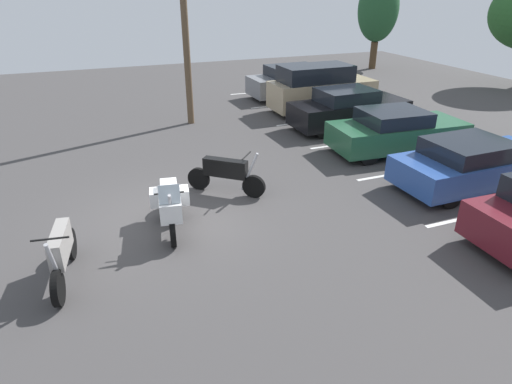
{
  "coord_description": "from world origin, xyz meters",
  "views": [
    {
      "loc": [
        9.44,
        -1.41,
        5.16
      ],
      "look_at": [
        1.25,
        1.8,
        0.98
      ],
      "focal_mm": 31.11,
      "sensor_mm": 36.0,
      "label": 1
    }
  ],
  "objects_px": {
    "utility_pole": "(184,13)",
    "car_green": "(396,131)",
    "motorcycle_touring": "(170,203)",
    "car_blue": "(473,164)",
    "motorcycle_second": "(226,173)",
    "car_tan": "(320,89)",
    "car_black": "(348,109)",
    "motorcycle_third": "(62,253)",
    "car_grey": "(296,82)"
  },
  "relations": [
    {
      "from": "motorcycle_touring",
      "to": "motorcycle_third",
      "type": "xyz_separation_m",
      "value": [
        1.16,
        -2.27,
        -0.06
      ]
    },
    {
      "from": "utility_pole",
      "to": "car_blue",
      "type": "bearing_deg",
      "value": 33.06
    },
    {
      "from": "car_green",
      "to": "car_blue",
      "type": "xyz_separation_m",
      "value": [
        3.1,
        0.17,
        -0.03
      ]
    },
    {
      "from": "car_black",
      "to": "utility_pole",
      "type": "distance_m",
      "value": 7.07
    },
    {
      "from": "motorcycle_touring",
      "to": "motorcycle_third",
      "type": "bearing_deg",
      "value": -62.86
    },
    {
      "from": "motorcycle_third",
      "to": "car_grey",
      "type": "relative_size",
      "value": 0.45
    },
    {
      "from": "motorcycle_touring",
      "to": "car_grey",
      "type": "bearing_deg",
      "value": 141.87
    },
    {
      "from": "utility_pole",
      "to": "car_green",
      "type": "bearing_deg",
      "value": 44.24
    },
    {
      "from": "car_grey",
      "to": "car_black",
      "type": "relative_size",
      "value": 1.04
    },
    {
      "from": "motorcycle_third",
      "to": "utility_pole",
      "type": "distance_m",
      "value": 11.02
    },
    {
      "from": "motorcycle_touring",
      "to": "utility_pole",
      "type": "distance_m",
      "value": 9.18
    },
    {
      "from": "motorcycle_touring",
      "to": "car_grey",
      "type": "xyz_separation_m",
      "value": [
        -10.61,
        8.33,
        0.1
      ]
    },
    {
      "from": "motorcycle_touring",
      "to": "utility_pole",
      "type": "height_order",
      "value": "utility_pole"
    },
    {
      "from": "car_grey",
      "to": "car_blue",
      "type": "relative_size",
      "value": 1.05
    },
    {
      "from": "car_black",
      "to": "motorcycle_third",
      "type": "bearing_deg",
      "value": -57.79
    },
    {
      "from": "car_green",
      "to": "car_grey",
      "type": "bearing_deg",
      "value": 177.78
    },
    {
      "from": "motorcycle_touring",
      "to": "motorcycle_third",
      "type": "relative_size",
      "value": 1.05
    },
    {
      "from": "motorcycle_touring",
      "to": "car_tan",
      "type": "distance_m",
      "value": 11.36
    },
    {
      "from": "motorcycle_second",
      "to": "utility_pole",
      "type": "bearing_deg",
      "value": 174.13
    },
    {
      "from": "motorcycle_second",
      "to": "car_grey",
      "type": "height_order",
      "value": "car_grey"
    },
    {
      "from": "car_blue",
      "to": "car_black",
      "type": "bearing_deg",
      "value": -177.79
    },
    {
      "from": "car_black",
      "to": "car_blue",
      "type": "distance_m",
      "value": 5.95
    },
    {
      "from": "motorcycle_second",
      "to": "car_grey",
      "type": "relative_size",
      "value": 0.37
    },
    {
      "from": "motorcycle_third",
      "to": "motorcycle_touring",
      "type": "bearing_deg",
      "value": 117.14
    },
    {
      "from": "motorcycle_second",
      "to": "car_blue",
      "type": "xyz_separation_m",
      "value": [
        2.03,
        6.42,
        0.09
      ]
    },
    {
      "from": "motorcycle_third",
      "to": "car_black",
      "type": "bearing_deg",
      "value": 122.21
    },
    {
      "from": "motorcycle_second",
      "to": "car_grey",
      "type": "xyz_separation_m",
      "value": [
        -9.25,
        6.57,
        0.18
      ]
    },
    {
      "from": "car_green",
      "to": "utility_pole",
      "type": "relative_size",
      "value": 0.57
    },
    {
      "from": "motorcycle_third",
      "to": "car_blue",
      "type": "bearing_deg",
      "value": 92.72
    },
    {
      "from": "motorcycle_touring",
      "to": "motorcycle_second",
      "type": "xyz_separation_m",
      "value": [
        -1.36,
        1.76,
        -0.08
      ]
    },
    {
      "from": "motorcycle_touring",
      "to": "car_tan",
      "type": "xyz_separation_m",
      "value": [
        -7.9,
        8.16,
        0.32
      ]
    },
    {
      "from": "utility_pole",
      "to": "motorcycle_third",
      "type": "bearing_deg",
      "value": -26.93
    },
    {
      "from": "motorcycle_second",
      "to": "motorcycle_third",
      "type": "distance_m",
      "value": 4.75
    },
    {
      "from": "motorcycle_touring",
      "to": "car_blue",
      "type": "distance_m",
      "value": 8.21
    },
    {
      "from": "car_green",
      "to": "car_blue",
      "type": "relative_size",
      "value": 1.0
    },
    {
      "from": "motorcycle_second",
      "to": "car_green",
      "type": "xyz_separation_m",
      "value": [
        -1.07,
        6.25,
        0.12
      ]
    },
    {
      "from": "car_green",
      "to": "car_black",
      "type": "bearing_deg",
      "value": -178.84
    },
    {
      "from": "motorcycle_third",
      "to": "car_green",
      "type": "height_order",
      "value": "car_green"
    },
    {
      "from": "car_grey",
      "to": "car_black",
      "type": "xyz_separation_m",
      "value": [
        5.33,
        -0.38,
        -0.02
      ]
    },
    {
      "from": "car_tan",
      "to": "motorcycle_third",
      "type": "bearing_deg",
      "value": -49.01
    },
    {
      "from": "car_blue",
      "to": "utility_pole",
      "type": "xyz_separation_m",
      "value": [
        -8.8,
        -5.73,
        3.47
      ]
    },
    {
      "from": "car_blue",
      "to": "motorcycle_second",
      "type": "bearing_deg",
      "value": -107.52
    },
    {
      "from": "motorcycle_third",
      "to": "car_black",
      "type": "distance_m",
      "value": 12.08
    },
    {
      "from": "car_grey",
      "to": "car_tan",
      "type": "height_order",
      "value": "car_tan"
    },
    {
      "from": "car_grey",
      "to": "motorcycle_touring",
      "type": "bearing_deg",
      "value": -38.13
    },
    {
      "from": "motorcycle_third",
      "to": "utility_pole",
      "type": "bearing_deg",
      "value": 153.07
    },
    {
      "from": "car_grey",
      "to": "car_green",
      "type": "relative_size",
      "value": 1.05
    },
    {
      "from": "car_tan",
      "to": "car_black",
      "type": "distance_m",
      "value": 2.64
    },
    {
      "from": "motorcycle_second",
      "to": "utility_pole",
      "type": "relative_size",
      "value": 0.22
    },
    {
      "from": "motorcycle_third",
      "to": "car_blue",
      "type": "height_order",
      "value": "car_blue"
    }
  ]
}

